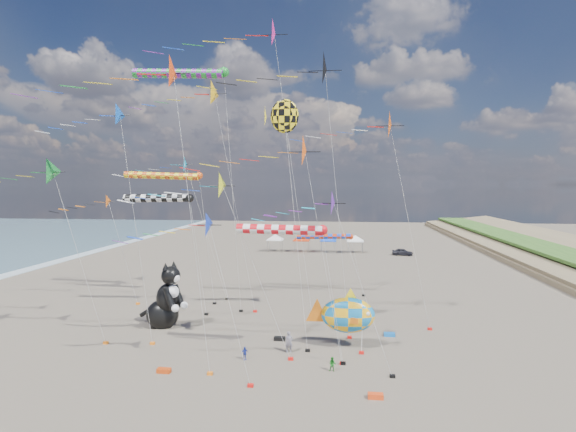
{
  "coord_description": "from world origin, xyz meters",
  "views": [
    {
      "loc": [
        6.06,
        -23.44,
        12.64
      ],
      "look_at": [
        1.97,
        12.0,
        10.15
      ],
      "focal_mm": 28.0,
      "sensor_mm": 36.0,
      "label": 1
    }
  ],
  "objects_px": {
    "cat_inflatable": "(166,294)",
    "fish_inflatable": "(347,315)",
    "child_green": "(332,364)",
    "child_blue": "(245,353)",
    "person_adult": "(289,342)",
    "parked_car": "(402,252)"
  },
  "relations": [
    {
      "from": "cat_inflatable",
      "to": "fish_inflatable",
      "type": "height_order",
      "value": "cat_inflatable"
    },
    {
      "from": "child_green",
      "to": "child_blue",
      "type": "relative_size",
      "value": 1.03
    },
    {
      "from": "person_adult",
      "to": "child_blue",
      "type": "height_order",
      "value": "person_adult"
    },
    {
      "from": "person_adult",
      "to": "parked_car",
      "type": "xyz_separation_m",
      "value": [
        14.96,
        48.61,
        -0.18
      ]
    },
    {
      "from": "child_blue",
      "to": "parked_car",
      "type": "relative_size",
      "value": 0.26
    },
    {
      "from": "cat_inflatable",
      "to": "child_blue",
      "type": "relative_size",
      "value": 6.15
    },
    {
      "from": "cat_inflatable",
      "to": "parked_car",
      "type": "xyz_separation_m",
      "value": [
        26.53,
        43.78,
        -2.35
      ]
    },
    {
      "from": "child_green",
      "to": "fish_inflatable",
      "type": "bearing_deg",
      "value": 81.9
    },
    {
      "from": "child_green",
      "to": "person_adult",
      "type": "bearing_deg",
      "value": 142.32
    },
    {
      "from": "fish_inflatable",
      "to": "child_green",
      "type": "distance_m",
      "value": 5.02
    },
    {
      "from": "cat_inflatable",
      "to": "parked_car",
      "type": "distance_m",
      "value": 51.24
    },
    {
      "from": "fish_inflatable",
      "to": "parked_car",
      "type": "xyz_separation_m",
      "value": [
        10.6,
        47.28,
        -2.03
      ]
    },
    {
      "from": "child_blue",
      "to": "fish_inflatable",
      "type": "bearing_deg",
      "value": -8.96
    },
    {
      "from": "person_adult",
      "to": "parked_car",
      "type": "height_order",
      "value": "person_adult"
    },
    {
      "from": "person_adult",
      "to": "child_green",
      "type": "relative_size",
      "value": 1.62
    },
    {
      "from": "cat_inflatable",
      "to": "fish_inflatable",
      "type": "xyz_separation_m",
      "value": [
        15.93,
        -3.5,
        -0.32
      ]
    },
    {
      "from": "cat_inflatable",
      "to": "fish_inflatable",
      "type": "relative_size",
      "value": 1.09
    },
    {
      "from": "parked_car",
      "to": "fish_inflatable",
      "type": "bearing_deg",
      "value": 178.71
    },
    {
      "from": "person_adult",
      "to": "parked_car",
      "type": "distance_m",
      "value": 50.86
    },
    {
      "from": "cat_inflatable",
      "to": "parked_car",
      "type": "relative_size",
      "value": 1.63
    },
    {
      "from": "fish_inflatable",
      "to": "cat_inflatable",
      "type": "bearing_deg",
      "value": 167.6
    },
    {
      "from": "fish_inflatable",
      "to": "person_adult",
      "type": "height_order",
      "value": "fish_inflatable"
    }
  ]
}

